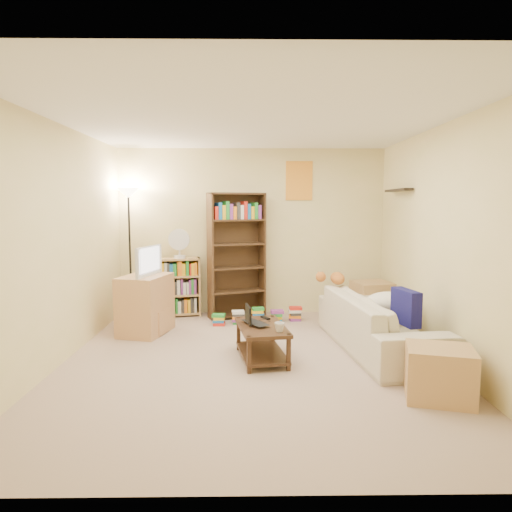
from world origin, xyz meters
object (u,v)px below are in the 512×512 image
tv_stand (145,304)px  tall_bookshelf (237,252)px  tabby_cat (334,278)px  end_cabinet (439,374)px  short_bookshelf (177,287)px  side_table (372,302)px  sofa (378,323)px  television (144,261)px  mug (280,327)px  floor_lamp (129,214)px  coffee_table (262,338)px  laptop (260,323)px  desk_fan (179,243)px

tv_stand → tall_bookshelf: bearing=50.4°
tabby_cat → end_cabinet: size_ratio=0.91×
short_bookshelf → side_table: short_bookshelf is taller
sofa → side_table: (0.27, 1.27, -0.03)m
television → short_bookshelf: (0.26, 0.94, -0.51)m
mug → tv_stand: bearing=141.8°
floor_lamp → side_table: floor_lamp is taller
coffee_table → tv_stand: 1.82m
coffee_table → mug: bearing=-65.3°
short_bookshelf → mug: bearing=-69.8°
tabby_cat → end_cabinet: (0.51, -2.15, -0.48)m
tall_bookshelf → side_table: size_ratio=3.21×
end_cabinet → short_bookshelf: bearing=132.0°
mug → side_table: side_table is taller
tall_bookshelf → floor_lamp: floor_lamp is taller
laptop → desk_fan: 2.32m
sofa → mug: bearing=110.3°
mug → tv_stand: size_ratio=0.14×
tabby_cat → short_bookshelf: (-2.20, 0.86, -0.27)m
coffee_table → side_table: 2.28m
sofa → end_cabinet: 1.38m
mug → tall_bookshelf: bearing=103.0°
tabby_cat → short_bookshelf: 2.37m
tall_bookshelf → desk_fan: tall_bookshelf is taller
tv_stand → short_bookshelf: (0.26, 0.94, 0.06)m
tabby_cat → side_table: size_ratio=0.87×
laptop → floor_lamp: floor_lamp is taller
floor_lamp → side_table: bearing=-6.1°
mug → floor_lamp: (-2.08, 2.24, 1.09)m
laptop → side_table: (1.64, 1.56, -0.11)m
desk_fan → tall_bookshelf: bearing=-3.9°
television → tall_bookshelf: (1.16, 0.84, 0.02)m
television → desk_fan: desk_fan is taller
tall_bookshelf → television: bearing=-165.0°
coffee_table → desk_fan: bearing=111.7°
television → tv_stand: bearing=0.0°
sofa → floor_lamp: (-3.25, 1.64, 1.21)m
sofa → side_table: bearing=-18.5°
tv_stand → desk_fan: size_ratio=1.74×
sofa → side_table: 1.29m
end_cabinet → tv_stand: bearing=145.1°
tall_bookshelf → short_bookshelf: (-0.90, 0.10, -0.53)m
floor_lamp → tall_bookshelf: bearing=-3.7°
side_table → end_cabinet: bearing=-92.7°
tabby_cat → mug: bearing=-120.4°
floor_lamp → end_cabinet: floor_lamp is taller
sofa → laptop: (-1.37, -0.29, 0.08)m
sofa → laptop: bearing=95.4°
sofa → tall_bookshelf: size_ratio=1.21×
mug → tall_bookshelf: tall_bookshelf is taller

